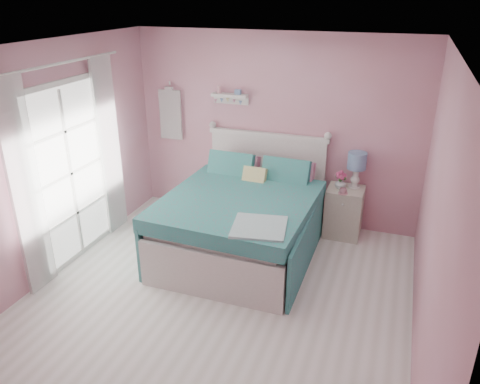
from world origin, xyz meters
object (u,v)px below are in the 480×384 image
Objects in this scene: nightstand at (344,212)px; vase at (340,183)px; table_lamp at (357,163)px; teacup at (343,191)px; bed at (243,221)px.

nightstand is 4.70× the size of vase.
table_lamp is 0.41m from teacup.
teacup is at bearing -69.03° from vase.
teacup is (-0.11, -0.26, -0.30)m from table_lamp.
vase is at bearing 40.58° from bed.
teacup is (0.06, -0.16, -0.04)m from vase.
table_lamp is at bearing 66.29° from teacup.
table_lamp is at bearing 27.56° from vase.
bed reaches higher than nightstand.
vase is (-0.08, -0.01, 0.41)m from nightstand.
bed is at bearing -141.65° from vase.
nightstand is 1.40× the size of table_lamp.
teacup is at bearing -95.25° from nightstand.
table_lamp is 5.32× the size of teacup.
bed is 1.65m from table_lamp.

